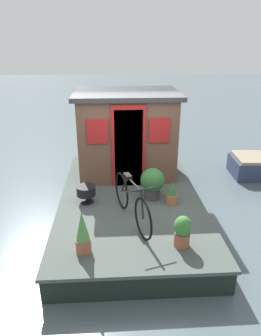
{
  "coord_description": "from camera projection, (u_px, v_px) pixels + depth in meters",
  "views": [
    {
      "loc": [
        -5.75,
        0.33,
        3.48
      ],
      "look_at": [
        -0.2,
        0.0,
        1.18
      ],
      "focal_mm": 33.0,
      "sensor_mm": 36.0,
      "label": 1
    }
  ],
  "objects": [
    {
      "name": "ground_plane",
      "position": [
        130.0,
        215.0,
        6.65
      ],
      "size": [
        60.0,
        60.0,
        0.0
      ],
      "primitive_type": "plane",
      "color": "#4C5B60"
    },
    {
      "name": "houseboat_deck",
      "position": [
        130.0,
        205.0,
        6.56
      ],
      "size": [
        4.82,
        2.86,
        0.48
      ],
      "color": "#424C47",
      "rests_on": "ground_plane"
    },
    {
      "name": "houseboat_cabin",
      "position": [
        127.0,
        133.0,
        7.29
      ],
      "size": [
        1.81,
        2.36,
        1.95
      ],
      "color": "brown",
      "rests_on": "houseboat_deck"
    },
    {
      "name": "bicycle",
      "position": [
        131.0,
        201.0,
        5.4
      ],
      "size": [
        1.72,
        0.65,
        0.85
      ],
      "color": "black",
      "rests_on": "houseboat_deck"
    },
    {
      "name": "potted_plant_succulent",
      "position": [
        182.0,
        231.0,
        4.78
      ],
      "size": [
        0.28,
        0.28,
        0.52
      ],
      "color": "#935138",
      "rests_on": "houseboat_deck"
    },
    {
      "name": "potted_plant_basil",
      "position": [
        172.0,
        193.0,
        6.07
      ],
      "size": [
        0.22,
        0.22,
        0.46
      ],
      "color": "#B2603D",
      "rests_on": "houseboat_deck"
    },
    {
      "name": "potted_plant_fern",
      "position": [
        152.0,
        182.0,
        6.23
      ],
      "size": [
        0.49,
        0.49,
        0.65
      ],
      "color": "#38383D",
      "rests_on": "houseboat_deck"
    },
    {
      "name": "potted_plant_geranium",
      "position": [
        83.0,
        233.0,
        4.6
      ],
      "size": [
        0.24,
        0.24,
        0.71
      ],
      "color": "#935138",
      "rests_on": "houseboat_deck"
    },
    {
      "name": "charcoal_grill",
      "position": [
        86.0,
        191.0,
        6.09
      ],
      "size": [
        0.38,
        0.38,
        0.35
      ],
      "color": "black",
      "rests_on": "houseboat_deck"
    }
  ]
}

